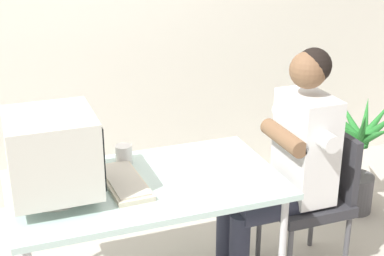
# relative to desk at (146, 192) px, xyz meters

# --- Properties ---
(desk) EXTENTS (1.32, 0.76, 0.73)m
(desk) POSITION_rel_desk_xyz_m (0.00, 0.00, 0.00)
(desk) COLOR #B7B7BC
(desk) RESTS_ON ground_plane
(crt_monitor) EXTENTS (0.40, 0.40, 0.42)m
(crt_monitor) POSITION_rel_desk_xyz_m (-0.43, -0.04, 0.29)
(crt_monitor) COLOR silver
(crt_monitor) RESTS_ON desk
(keyboard) EXTENTS (0.19, 0.44, 0.03)m
(keyboard) POSITION_rel_desk_xyz_m (-0.11, 0.01, 0.07)
(keyboard) COLOR beige
(keyboard) RESTS_ON desk
(office_chair) EXTENTS (0.42, 0.42, 0.83)m
(office_chair) POSITION_rel_desk_xyz_m (0.98, 0.01, -0.19)
(office_chair) COLOR #4C4C51
(office_chair) RESTS_ON ground_plane
(person_seated) EXTENTS (0.71, 0.56, 1.32)m
(person_seated) POSITION_rel_desk_xyz_m (0.79, 0.01, 0.03)
(person_seated) COLOR silver
(person_seated) RESTS_ON ground_plane
(potted_plant) EXTENTS (0.58, 0.60, 0.81)m
(potted_plant) POSITION_rel_desk_xyz_m (1.62, 0.47, -0.27)
(potted_plant) COLOR #4C4C51
(potted_plant) RESTS_ON ground_plane
(desk_mug) EXTENTS (0.09, 0.10, 0.10)m
(desk_mug) POSITION_rel_desk_xyz_m (-0.04, 0.25, 0.10)
(desk_mug) COLOR white
(desk_mug) RESTS_ON desk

